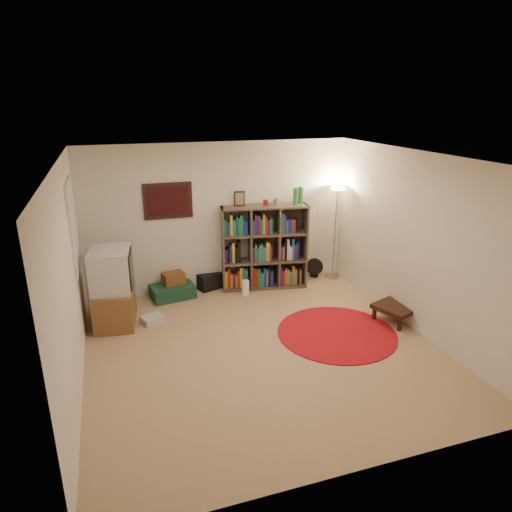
{
  "coord_description": "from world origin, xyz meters",
  "views": [
    {
      "loc": [
        -1.74,
        -5.02,
        3.15
      ],
      "look_at": [
        0.1,
        0.6,
        1.1
      ],
      "focal_mm": 32.0,
      "sensor_mm": 36.0,
      "label": 1
    }
  ],
  "objects_px": {
    "floor_lamp": "(337,202)",
    "side_table": "(396,308)",
    "suitcase": "(173,291)",
    "floor_fan": "(315,268)",
    "bookshelf": "(263,248)",
    "tv_stand": "(113,289)"
  },
  "relations": [
    {
      "from": "suitcase",
      "to": "side_table",
      "type": "distance_m",
      "value": 3.58
    },
    {
      "from": "floor_lamp",
      "to": "side_table",
      "type": "bearing_deg",
      "value": -87.46
    },
    {
      "from": "tv_stand",
      "to": "suitcase",
      "type": "relative_size",
      "value": 1.52
    },
    {
      "from": "bookshelf",
      "to": "floor_lamp",
      "type": "distance_m",
      "value": 1.55
    },
    {
      "from": "floor_lamp",
      "to": "floor_fan",
      "type": "xyz_separation_m",
      "value": [
        -0.31,
        0.13,
        -1.25
      ]
    },
    {
      "from": "floor_fan",
      "to": "suitcase",
      "type": "xyz_separation_m",
      "value": [
        -2.65,
        -0.13,
        -0.07
      ]
    },
    {
      "from": "tv_stand",
      "to": "floor_fan",
      "type": "bearing_deg",
      "value": 19.72
    },
    {
      "from": "suitcase",
      "to": "floor_fan",
      "type": "bearing_deg",
      "value": -6.49
    },
    {
      "from": "floor_lamp",
      "to": "suitcase",
      "type": "height_order",
      "value": "floor_lamp"
    },
    {
      "from": "tv_stand",
      "to": "side_table",
      "type": "xyz_separation_m",
      "value": [
        3.96,
        -1.21,
        -0.34
      ]
    },
    {
      "from": "floor_lamp",
      "to": "floor_fan",
      "type": "distance_m",
      "value": 1.29
    },
    {
      "from": "bookshelf",
      "to": "floor_lamp",
      "type": "bearing_deg",
      "value": 9.33
    },
    {
      "from": "side_table",
      "to": "floor_fan",
      "type": "bearing_deg",
      "value": 101.11
    },
    {
      "from": "floor_fan",
      "to": "side_table",
      "type": "bearing_deg",
      "value": -57.78
    },
    {
      "from": "side_table",
      "to": "tv_stand",
      "type": "bearing_deg",
      "value": 163.0
    },
    {
      "from": "bookshelf",
      "to": "floor_fan",
      "type": "distance_m",
      "value": 1.19
    },
    {
      "from": "side_table",
      "to": "floor_lamp",
      "type": "bearing_deg",
      "value": 92.54
    },
    {
      "from": "tv_stand",
      "to": "side_table",
      "type": "height_order",
      "value": "tv_stand"
    },
    {
      "from": "bookshelf",
      "to": "tv_stand",
      "type": "xyz_separation_m",
      "value": [
        -2.51,
        -0.67,
        -0.15
      ]
    },
    {
      "from": "floor_lamp",
      "to": "side_table",
      "type": "distance_m",
      "value": 2.23
    },
    {
      "from": "suitcase",
      "to": "side_table",
      "type": "relative_size",
      "value": 1.06
    },
    {
      "from": "floor_lamp",
      "to": "side_table",
      "type": "xyz_separation_m",
      "value": [
        0.08,
        -1.87,
        -1.21
      ]
    }
  ]
}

